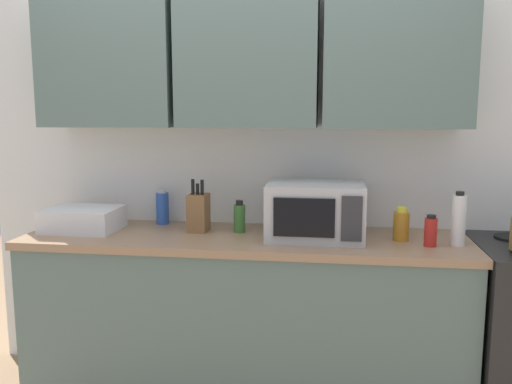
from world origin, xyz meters
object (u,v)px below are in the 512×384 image
object	(u,v)px
bottle_red_sauce	(431,231)
bottle_blue_cleaner	(162,208)
bottle_amber_vinegar	(401,225)
bottle_green_oil	(239,218)
microwave	(315,211)
bottle_white_jar	(459,220)
dish_rack	(83,219)
knife_block	(198,212)

from	to	relation	value
bottle_red_sauce	bottle_blue_cleaner	distance (m)	1.45
bottle_amber_vinegar	bottle_green_oil	distance (m)	0.82
microwave	bottle_blue_cleaner	distance (m)	0.90
bottle_blue_cleaner	bottle_white_jar	bearing A→B (deg)	-10.09
microwave	bottle_red_sauce	distance (m)	0.56
dish_rack	bottle_green_oil	distance (m)	0.84
bottle_green_oil	microwave	bearing A→B (deg)	-10.45
bottle_amber_vinegar	bottle_red_sauce	size ratio (longest dim) A/B	1.12
bottle_white_jar	bottle_blue_cleaner	size ratio (longest dim) A/B	1.34
microwave	knife_block	size ratio (longest dim) A/B	1.71
bottle_green_oil	bottle_red_sauce	world-z (taller)	bottle_green_oil
bottle_amber_vinegar	bottle_green_oil	world-z (taller)	bottle_green_oil
bottle_green_oil	bottle_blue_cleaner	distance (m)	0.49
microwave	bottle_amber_vinegar	distance (m)	0.43
microwave	bottle_white_jar	distance (m)	0.68
bottle_blue_cleaner	bottle_red_sauce	bearing A→B (deg)	-12.40
dish_rack	bottle_white_jar	distance (m)	1.92
bottle_green_oil	bottle_amber_vinegar	bearing A→B (deg)	-4.68
bottle_green_oil	bottle_blue_cleaner	xyz separation A→B (m)	(-0.47, 0.15, 0.01)
microwave	dish_rack	size ratio (longest dim) A/B	1.26
knife_block	bottle_white_jar	world-z (taller)	knife_block
microwave	bottle_amber_vinegar	xyz separation A→B (m)	(0.42, 0.01, -0.06)
knife_block	bottle_green_oil	bearing A→B (deg)	1.96
knife_block	bottle_amber_vinegar	bearing A→B (deg)	-3.28
bottle_amber_vinegar	bottle_green_oil	size ratio (longest dim) A/B	0.99
bottle_green_oil	bottle_red_sauce	bearing A→B (deg)	-9.70
knife_block	bottle_green_oil	distance (m)	0.22
dish_rack	bottle_red_sauce	distance (m)	1.79
bottle_red_sauce	bottle_blue_cleaner	bearing A→B (deg)	167.60
bottle_amber_vinegar	bottle_blue_cleaner	xyz separation A→B (m)	(-1.29, 0.22, 0.01)
knife_block	bottle_amber_vinegar	world-z (taller)	knife_block
bottle_red_sauce	bottle_blue_cleaner	xyz separation A→B (m)	(-1.41, 0.31, 0.02)
bottle_white_jar	microwave	bearing A→B (deg)	175.59
microwave	bottle_amber_vinegar	bearing A→B (deg)	0.88
microwave	bottle_white_jar	size ratio (longest dim) A/B	1.85
bottle_red_sauce	bottle_white_jar	distance (m)	0.15
dish_rack	bottle_blue_cleaner	xyz separation A→B (m)	(0.37, 0.22, 0.03)
microwave	bottle_amber_vinegar	size ratio (longest dim) A/B	2.84
bottle_red_sauce	microwave	bearing A→B (deg)	170.85
bottle_white_jar	bottle_green_oil	bearing A→B (deg)	173.33
microwave	bottle_green_oil	size ratio (longest dim) A/B	2.81
dish_rack	bottle_amber_vinegar	size ratio (longest dim) A/B	2.25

